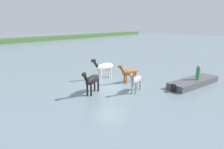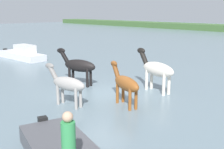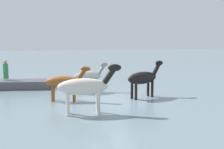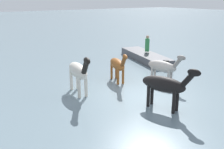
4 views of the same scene
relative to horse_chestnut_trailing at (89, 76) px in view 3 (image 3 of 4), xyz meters
The scene contains 7 objects.
ground_plane 2.37m from the horse_chestnut_trailing, 103.05° to the left, with size 156.26×156.26×0.00m, color slate.
horse_chestnut_trailing is the anchor object (origin of this frame).
horse_mid_herd 4.55m from the horse_chestnut_trailing, 75.28° to the left, with size 2.65×0.91×2.04m.
horse_gray_outer 3.34m from the horse_chestnut_trailing, 136.53° to the left, with size 2.46×1.14×1.92m.
horse_pinto_flank 2.42m from the horse_chestnut_trailing, 47.72° to the left, with size 2.25×0.96×1.75m.
boat_launch_far 5.45m from the horse_chestnut_trailing, 31.58° to the right, with size 5.69×2.72×0.76m.
person_boatman_standing 5.64m from the horse_chestnut_trailing, 32.98° to the right, with size 0.32×0.32×1.19m.
Camera 3 is at (3.78, 12.37, 2.95)m, focal length 41.11 mm.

